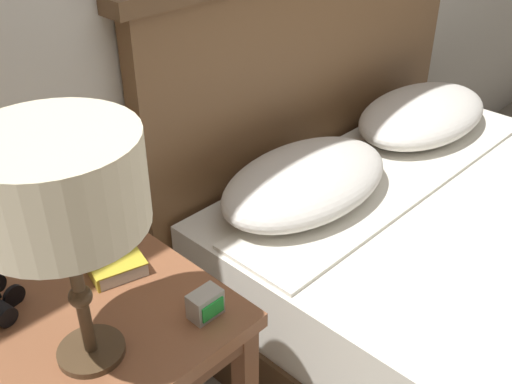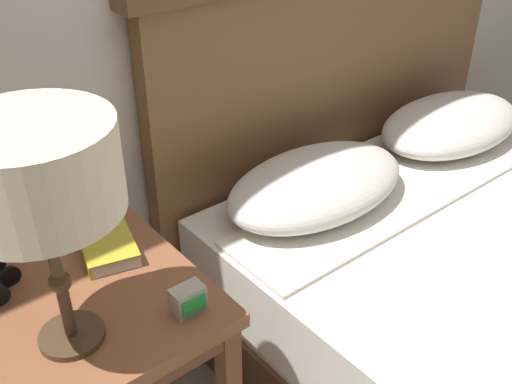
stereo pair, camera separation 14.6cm
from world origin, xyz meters
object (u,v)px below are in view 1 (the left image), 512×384
object	(u,v)px
table_lamp	(58,187)
alarm_clock	(206,304)
book_on_nightstand	(108,255)
nightstand	(77,342)

from	to	relation	value
table_lamp	alarm_clock	xyz separation A→B (m)	(0.22, -0.08, -0.35)
book_on_nightstand	alarm_clock	world-z (taller)	alarm_clock
alarm_clock	nightstand	bearing A→B (deg)	134.44
nightstand	alarm_clock	xyz separation A→B (m)	(0.20, -0.20, 0.11)
table_lamp	book_on_nightstand	size ratio (longest dim) A/B	2.14
nightstand	book_on_nightstand	bearing A→B (deg)	31.19
alarm_clock	table_lamp	bearing A→B (deg)	160.33
book_on_nightstand	table_lamp	bearing A→B (deg)	-130.53
nightstand	alarm_clock	size ratio (longest dim) A/B	8.29
table_lamp	book_on_nightstand	xyz separation A→B (m)	(0.19, 0.22, -0.36)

